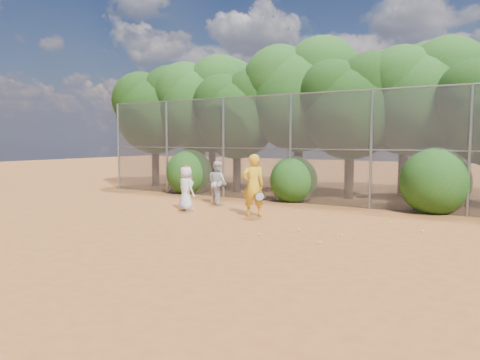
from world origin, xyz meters
The scene contains 23 objects.
ground centered at (0.00, 0.00, 0.00)m, with size 80.00×80.00×0.00m, color brown.
fence_back centered at (-0.12, 6.00, 2.05)m, with size 20.05×0.09×4.03m.
tree_0 centered at (-9.44, 8.04, 3.93)m, with size 4.38×3.81×6.00m.
tree_1 centered at (-6.94, 8.54, 4.16)m, with size 4.64×4.03×6.35m.
tree_2 centered at (-4.45, 7.83, 3.58)m, with size 3.99×3.47×5.47m.
tree_3 centered at (-1.94, 8.84, 4.40)m, with size 4.89×4.26×6.70m.
tree_4 centered at (0.55, 8.24, 3.76)m, with size 4.19×3.64×5.73m.
tree_5 centered at (3.06, 9.04, 4.05)m, with size 4.51×3.92×6.17m.
tree_9 centered at (-7.94, 10.84, 4.34)m, with size 4.83×4.20×6.62m.
tree_10 centered at (-2.93, 11.05, 4.63)m, with size 5.15×4.48×7.06m.
tree_11 centered at (2.06, 10.64, 4.16)m, with size 4.64×4.03×6.35m.
bush_0 centered at (-6.00, 6.30, 1.00)m, with size 2.00×2.00×2.00m, color #194511.
bush_1 centered at (-1.00, 6.30, 0.90)m, with size 1.80×1.80×1.80m, color #194511.
bush_2 centered at (4.00, 6.30, 1.10)m, with size 2.20×2.20×2.20m, color #194511.
player_yellow centered at (-0.57, 2.57, 0.95)m, with size 0.92×0.81×1.91m.
player_teen centered at (-3.02, 2.37, 0.74)m, with size 0.83×0.66×1.50m.
player_white centered at (-2.99, 4.15, 0.79)m, with size 0.94×0.85×1.57m.
ball_0 centered at (1.63, 1.15, 0.03)m, with size 0.07×0.07×0.07m, color #D0E229.
ball_1 centered at (4.35, 2.67, 0.03)m, with size 0.07×0.07×0.07m, color #D0E229.
ball_2 centered at (2.64, 0.11, 0.03)m, with size 0.07×0.07×0.07m, color #D0E229.
ball_3 centered at (2.77, 1.14, 0.03)m, with size 0.07×0.07×0.07m, color #D0E229.
ball_4 centered at (1.05, 0.14, 0.03)m, with size 0.07×0.07×0.07m, color #D0E229.
ball_5 centered at (3.30, 3.54, 0.03)m, with size 0.07×0.07×0.07m, color #D0E229.
Camera 1 is at (6.65, -9.65, 2.37)m, focal length 35.00 mm.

